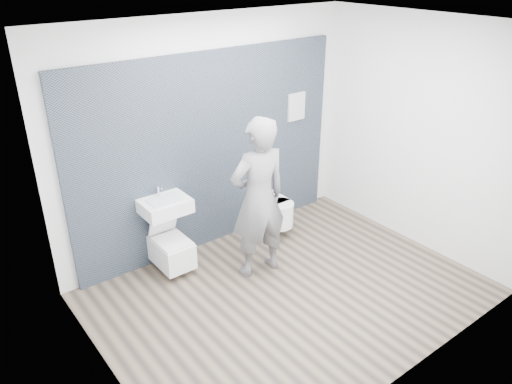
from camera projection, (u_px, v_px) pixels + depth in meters
ground at (289, 293)px, 5.47m from camera, size 4.00×4.00×0.00m
room_shell at (295, 143)px, 4.71m from camera, size 4.00×4.00×4.00m
tile_wall at (215, 238)px, 6.52m from camera, size 3.60×0.06×2.40m
washbasin at (165, 206)px, 5.57m from camera, size 0.53×0.40×0.40m
toilet_square at (172, 250)px, 5.77m from camera, size 0.36×0.53×0.69m
toilet_rounded at (274, 211)px, 6.53m from camera, size 0.36×0.61×0.33m
info_placard at (293, 211)px, 7.20m from camera, size 0.27×0.03×0.37m
visitor at (258, 199)px, 5.46m from camera, size 0.73×0.52×1.87m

